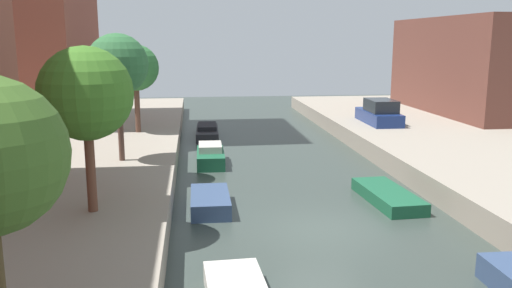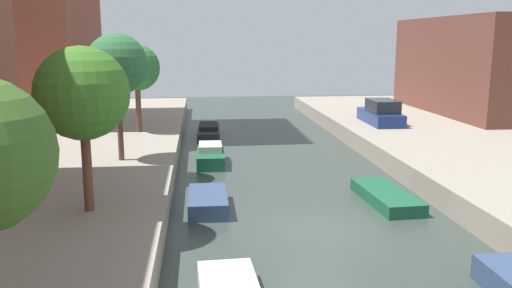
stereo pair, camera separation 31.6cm
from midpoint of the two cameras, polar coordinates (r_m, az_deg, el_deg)
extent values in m
plane|color=#333D38|center=(18.02, 7.13, -9.25)|extent=(84.00, 84.00, 0.00)
cube|color=brown|center=(42.81, 25.01, 7.72)|extent=(10.00, 15.16, 6.82)
cylinder|color=brown|center=(17.11, -17.27, -2.57)|extent=(0.30, 0.30, 2.69)
sphere|color=#3D7424|center=(16.73, -17.74, 5.25)|extent=(2.85, 2.85, 2.85)
cylinder|color=brown|center=(23.92, -14.13, 2.18)|extent=(0.25, 0.25, 3.30)
sphere|color=#2F6839|center=(23.66, -14.43, 8.36)|extent=(2.65, 2.65, 2.65)
cylinder|color=brown|center=(31.13, -12.30, 3.83)|extent=(0.31, 0.31, 2.78)
sphere|color=#2F6E36|center=(30.92, -12.48, 8.07)|extent=(2.62, 2.62, 2.62)
cube|color=navy|center=(34.65, 13.54, 2.83)|extent=(1.85, 4.58, 0.77)
cube|color=#1E2328|center=(34.23, 13.78, 4.02)|extent=(1.60, 2.53, 0.78)
cube|color=#33476B|center=(19.96, -4.77, -6.22)|extent=(1.45, 3.03, 0.61)
cube|color=#195638|center=(26.96, -4.60, -1.51)|extent=(1.42, 3.35, 0.68)
cube|color=#B2ADA3|center=(27.13, -4.63, -0.33)|extent=(1.19, 1.85, 0.34)
cube|color=#232328|center=(34.52, -4.87, 1.23)|extent=(1.52, 4.62, 0.58)
cube|color=black|center=(34.54, -4.88, 1.94)|extent=(1.25, 2.55, 0.27)
cube|color=#195638|center=(21.38, 14.29, -5.52)|extent=(1.73, 4.14, 0.49)
camera|label=1|loc=(0.16, -89.66, 0.07)|focal=37.02mm
camera|label=2|loc=(0.16, 90.34, -0.07)|focal=37.02mm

